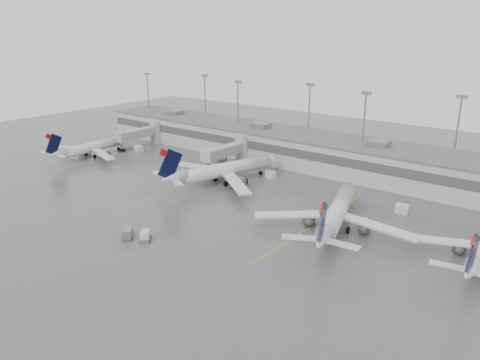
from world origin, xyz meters
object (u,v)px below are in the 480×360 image
Objects in this scene: jet_mid_right at (337,213)px; baggage_tug at (145,237)px; jet_far_left at (91,147)px; jet_mid_left at (222,170)px.

jet_mid_right is 10.21× the size of baggage_tug.
jet_mid_right is 34.48m from baggage_tug.
baggage_tug is (-23.93, -24.68, -2.66)m from jet_mid_right.
jet_far_left is 0.88× the size of jet_mid_right.
jet_mid_right is at bearing 3.49° from jet_mid_left.
baggage_tug is (54.90, -27.48, -2.17)m from jet_far_left.
jet_far_left is 61.43m from baggage_tug.
jet_far_left is 45.33m from jet_mid_left.
jet_mid_left reaches higher than jet_far_left.
jet_far_left is at bearing -157.30° from jet_mid_left.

